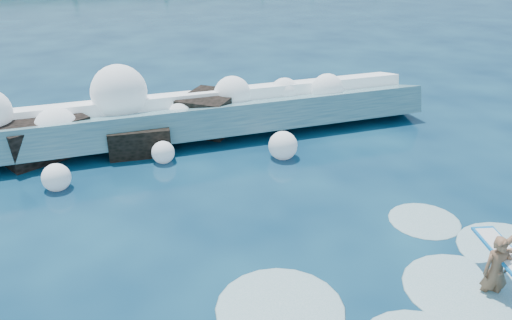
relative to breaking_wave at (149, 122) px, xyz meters
name	(u,v)px	position (x,y,z in m)	size (l,w,h in m)	color
ground	(222,252)	(0.58, -7.40, -0.60)	(200.00, 200.00, 0.00)	#07213E
breaking_wave	(149,122)	(0.00, 0.00, 0.00)	(20.00, 3.04, 1.72)	#346882
rock_cluster	(125,130)	(-0.85, -0.25, -0.12)	(8.64, 3.40, 1.50)	black
surfer_with_board	(499,269)	(5.40, -10.53, -0.02)	(1.12, 2.81, 1.57)	brown
wave_spray	(119,109)	(-0.94, -0.11, 0.59)	(15.00, 4.90, 2.63)	white
surf_foam	(436,287)	(4.41, -10.02, -0.60)	(9.56, 5.69, 0.13)	silver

